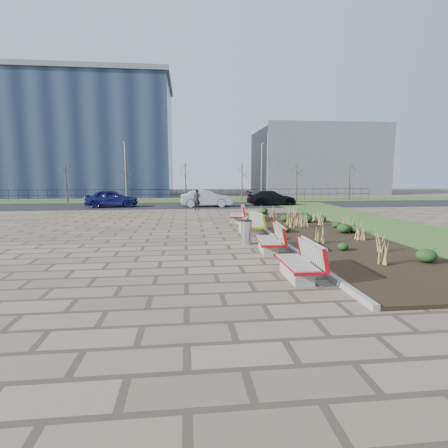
{
  "coord_description": "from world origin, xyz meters",
  "views": [
    {
      "loc": [
        0.02,
        -10.53,
        2.82
      ],
      "look_at": [
        1.5,
        3.0,
        0.9
      ],
      "focal_mm": 28.0,
      "sensor_mm": 36.0,
      "label": 1
    }
  ],
  "objects": [
    {
      "name": "planting_bed",
      "position": [
        6.25,
        5.0,
        0.05
      ],
      "size": [
        4.5,
        18.0,
        0.1
      ],
      "primitive_type": "cube",
      "color": "black",
      "rests_on": "ground"
    },
    {
      "name": "tree_a",
      "position": [
        -12.0,
        26.5,
        2.04
      ],
      "size": [
        1.4,
        1.4,
        4.0
      ],
      "primitive_type": null,
      "color": "#4C3D2D",
      "rests_on": "grass_verge_far"
    },
    {
      "name": "bench_c",
      "position": [
        3.0,
        5.84,
        0.5
      ],
      "size": [
        1.18,
        2.2,
        1.0
      ],
      "primitive_type": null,
      "rotation": [
        0.0,
        0.0,
        0.14
      ],
      "color": "#D1CA0B",
      "rests_on": "ground"
    },
    {
      "name": "grass_verge_near",
      "position": [
        11.0,
        5.0,
        0.02
      ],
      "size": [
        5.0,
        38.0,
        0.04
      ],
      "primitive_type": "cube",
      "color": "#33511E",
      "rests_on": "ground"
    },
    {
      "name": "lamp_west",
      "position": [
        -6.0,
        26.0,
        3.04
      ],
      "size": [
        0.24,
        0.6,
        6.0
      ],
      "primitive_type": null,
      "color": "gray",
      "rests_on": "grass_verge_far"
    },
    {
      "name": "planting_curb",
      "position": [
        3.92,
        5.0,
        0.07
      ],
      "size": [
        0.16,
        18.0,
        0.15
      ],
      "primitive_type": "cube",
      "color": "gray",
      "rests_on": "ground"
    },
    {
      "name": "car_black",
      "position": [
        7.96,
        21.37,
        0.69
      ],
      "size": [
        4.65,
        1.92,
        1.35
      ],
      "primitive_type": "imported",
      "rotation": [
        0.0,
        0.0,
        1.56
      ],
      "color": "black",
      "rests_on": "road"
    },
    {
      "name": "litter_bin",
      "position": [
        2.46,
        3.36,
        0.49
      ],
      "size": [
        0.44,
        0.44,
        0.98
      ],
      "primitive_type": "cylinder",
      "color": "#B2B2B7",
      "rests_on": "ground"
    },
    {
      "name": "tree_e",
      "position": [
        12.0,
        26.5,
        2.04
      ],
      "size": [
        1.4,
        1.4,
        4.0
      ],
      "primitive_type": null,
      "color": "#4C3D2D",
      "rests_on": "grass_verge_far"
    },
    {
      "name": "lamp_east",
      "position": [
        8.0,
        26.0,
        3.04
      ],
      "size": [
        0.24,
        0.6,
        6.0
      ],
      "primitive_type": null,
      "color": "gray",
      "rests_on": "grass_verge_far"
    },
    {
      "name": "tree_f",
      "position": [
        18.0,
        26.5,
        2.04
      ],
      "size": [
        1.4,
        1.4,
        4.0
      ],
      "primitive_type": null,
      "color": "#4C3D2D",
      "rests_on": "grass_verge_far"
    },
    {
      "name": "pedestrian",
      "position": [
        0.9,
        17.41,
        0.85
      ],
      "size": [
        0.73,
        0.62,
        1.69
      ],
      "primitive_type": "imported",
      "rotation": [
        0.0,
        0.0,
        -0.42
      ],
      "color": "black",
      "rests_on": "ground"
    },
    {
      "name": "building_grey",
      "position": [
        20.0,
        42.0,
        5.0
      ],
      "size": [
        18.0,
        12.0,
        10.0
      ],
      "primitive_type": "cube",
      "color": "slate",
      "rests_on": "ground"
    },
    {
      "name": "building_glass",
      "position": [
        -22.0,
        40.0,
        7.5
      ],
      "size": [
        40.0,
        14.0,
        15.0
      ],
      "primitive_type": "cube",
      "color": "#192338",
      "rests_on": "ground"
    },
    {
      "name": "railing_fence",
      "position": [
        0.0,
        29.5,
        0.64
      ],
      "size": [
        44.0,
        0.1,
        1.2
      ],
      "primitive_type": null,
      "color": "black",
      "rests_on": "grass_verge_far"
    },
    {
      "name": "tree_b",
      "position": [
        -6.0,
        26.5,
        2.04
      ],
      "size": [
        1.4,
        1.4,
        4.0
      ],
      "primitive_type": null,
      "color": "#4C3D2D",
      "rests_on": "grass_verge_far"
    },
    {
      "name": "grass_verge_far",
      "position": [
        0.0,
        28.0,
        0.02
      ],
      "size": [
        80.0,
        5.0,
        0.04
      ],
      "primitive_type": "cube",
      "color": "#33511E",
      "rests_on": "ground"
    },
    {
      "name": "bench_a",
      "position": [
        3.0,
        -1.52,
        0.5
      ],
      "size": [
        0.92,
        2.11,
        1.0
      ],
      "primitive_type": null,
      "rotation": [
        0.0,
        0.0,
        -0.01
      ],
      "color": "#B70C15",
      "rests_on": "ground"
    },
    {
      "name": "car_silver",
      "position": [
        1.84,
        20.36,
        0.77
      ],
      "size": [
        4.54,
        1.6,
        1.49
      ],
      "primitive_type": "imported",
      "rotation": [
        0.0,
        0.0,
        1.57
      ],
      "color": "#A7AAAF",
      "rests_on": "road"
    },
    {
      "name": "car_blue",
      "position": [
        -6.43,
        20.85,
        0.78
      ],
      "size": [
        4.64,
        2.31,
        1.52
      ],
      "primitive_type": "imported",
      "rotation": [
        0.0,
        0.0,
        1.69
      ],
      "color": "navy",
      "rests_on": "road"
    },
    {
      "name": "tree_c",
      "position": [
        0.0,
        26.5,
        2.04
      ],
      "size": [
        1.4,
        1.4,
        4.0
      ],
      "primitive_type": null,
      "color": "#4C3D2D",
      "rests_on": "grass_verge_far"
    },
    {
      "name": "ground",
      "position": [
        0.0,
        0.0,
        0.0
      ],
      "size": [
        120.0,
        120.0,
        0.0
      ],
      "primitive_type": "plane",
      "color": "#756150",
      "rests_on": "ground"
    },
    {
      "name": "road",
      "position": [
        0.0,
        22.0,
        0.01
      ],
      "size": [
        80.0,
        7.0,
        0.02
      ],
      "primitive_type": "cube",
      "color": "black",
      "rests_on": "ground"
    },
    {
      "name": "tree_d",
      "position": [
        6.0,
        26.5,
        2.04
      ],
      "size": [
        1.4,
        1.4,
        4.0
      ],
      "primitive_type": null,
      "color": "#4C3D2D",
      "rests_on": "grass_verge_far"
    },
    {
      "name": "bench_b",
      "position": [
        3.0,
        1.8,
        0.5
      ],
      "size": [
        1.07,
        2.17,
        1.0
      ],
      "primitive_type": null,
      "rotation": [
        0.0,
        0.0,
        -0.08
      ],
      "color": "#A4120A",
      "rests_on": "ground"
    },
    {
      "name": "bench_d",
      "position": [
        3.0,
        9.96,
        0.5
      ],
      "size": [
        1.14,
        2.19,
        1.0
      ],
      "primitive_type": null,
      "rotation": [
        0.0,
        0.0,
        -0.12
      ],
      "color": "red",
      "rests_on": "ground"
    }
  ]
}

